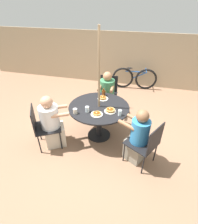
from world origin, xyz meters
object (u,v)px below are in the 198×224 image
at_px(coffee_cup, 75,111).
at_px(bicycle, 134,78).
at_px(syrup_bottle, 104,93).
at_px(drinking_glass_a, 87,109).
at_px(diner_south, 107,95).
at_px(patio_chair_east, 147,143).
at_px(diner_north, 52,124).
at_px(patio_chair_south, 108,91).
at_px(pancake_plate_a, 97,114).
at_px(drinking_glass_b, 120,113).
at_px(pancake_plate_c, 110,110).
at_px(diner_east, 138,138).
at_px(patio_chair_north, 42,125).
at_px(patio_table, 99,112).
at_px(pancake_plate_b, 103,98).

bearing_deg(coffee_cup, bicycle, 73.09).
distance_m(syrup_bottle, drinking_glass_a, 0.75).
relative_size(diner_south, coffee_cup, 11.15).
xyz_separation_m(patio_chair_east, syrup_bottle, (-1.00, 1.06, 0.30)).
xyz_separation_m(diner_north, patio_chair_south, (0.78, 1.62, 0.01)).
xyz_separation_m(patio_chair_east, bicycle, (-0.45, 3.21, -0.17)).
distance_m(pancake_plate_a, bicycle, 3.01).
distance_m(patio_chair_south, drinking_glass_b, 1.48).
height_order(syrup_bottle, coffee_cup, syrup_bottle).
bearing_deg(diner_south, pancake_plate_c, 102.80).
xyz_separation_m(diner_east, syrup_bottle, (-0.84, 0.97, 0.31)).
bearing_deg(patio_chair_north, diner_north, 90.00).
bearing_deg(pancake_plate_c, patio_chair_north, -160.55).
xyz_separation_m(diner_east, bicycle, (-0.29, 3.12, -0.16)).
height_order(coffee_cup, drinking_glass_a, drinking_glass_a).
bearing_deg(patio_table, diner_south, 92.34).
height_order(patio_chair_east, syrup_bottle, syrup_bottle).
distance_m(pancake_plate_a, pancake_plate_b, 0.61).
bearing_deg(diner_east, drinking_glass_a, 107.06).
bearing_deg(diner_east, patio_chair_east, -90.00).
bearing_deg(syrup_bottle, diner_north, -130.35).
relative_size(patio_chair_north, syrup_bottle, 5.49).
height_order(patio_chair_east, pancake_plate_b, patio_chair_east).
distance_m(patio_chair_east, syrup_bottle, 1.49).
height_order(diner_south, pancake_plate_a, diner_south).
xyz_separation_m(diner_north, patio_chair_east, (1.82, -0.10, 0.01)).
bearing_deg(patio_chair_south, drinking_glass_b, 107.87).
distance_m(patio_chair_north, drinking_glass_a, 0.93).
height_order(diner_south, drinking_glass_a, diner_south).
height_order(patio_chair_north, diner_south, diner_south).
xyz_separation_m(patio_table, patio_chair_south, (-0.05, 1.14, -0.10)).
bearing_deg(patio_chair_east, diner_north, 117.30).
distance_m(patio_chair_north, patio_chair_east, 1.98).
distance_m(diner_north, syrup_bottle, 1.30).
bearing_deg(bicycle, pancake_plate_a, -104.76).
xyz_separation_m(patio_chair_south, bicycle, (0.58, 1.49, -0.17)).
distance_m(diner_south, drinking_glass_b, 1.31).
bearing_deg(patio_chair_north, pancake_plate_b, 101.46).
distance_m(pancake_plate_b, drinking_glass_b, 0.69).
bearing_deg(patio_table, patio_chair_north, -149.97).
bearing_deg(diner_east, diner_south, 61.42).
relative_size(patio_chair_east, diner_south, 0.82).
bearing_deg(diner_south, patio_table, 90.00).
distance_m(patio_chair_north, coffee_cup, 0.71).
bearing_deg(syrup_bottle, patio_table, -88.18).
relative_size(patio_chair_north, diner_east, 0.83).
relative_size(diner_south, pancake_plate_a, 4.95).
relative_size(patio_chair_north, drinking_glass_a, 8.15).
xyz_separation_m(patio_chair_north, syrup_bottle, (0.98, 1.05, 0.30)).
relative_size(diner_east, patio_chair_south, 1.21).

